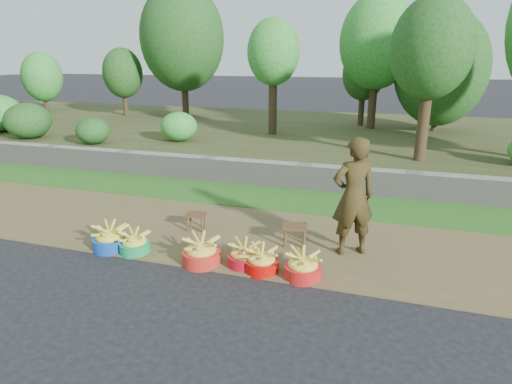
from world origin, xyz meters
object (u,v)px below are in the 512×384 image
(stool_right, at_px, (295,229))
(vendor_woman, at_px, (353,197))
(basin_a, at_px, (110,238))
(basin_c, at_px, (201,252))
(basin_b, at_px, (135,243))
(basin_f, at_px, (303,266))
(stool_left, at_px, (196,217))
(basin_e, at_px, (262,261))
(basin_d, at_px, (244,256))

(stool_right, bearing_deg, vendor_woman, -0.80)
(stool_right, bearing_deg, basin_a, -160.18)
(basin_c, bearing_deg, basin_b, 178.50)
(basin_f, height_order, stool_left, basin_f)
(basin_e, bearing_deg, basin_d, 164.66)
(basin_e, relative_size, vendor_woman, 0.27)
(basin_e, bearing_deg, stool_right, 75.40)
(basin_d, height_order, stool_left, basin_d)
(basin_f, distance_m, stool_right, 0.99)
(basin_e, bearing_deg, vendor_woman, 40.59)
(basin_b, distance_m, basin_c, 1.08)
(basin_f, relative_size, stool_left, 1.38)
(basin_a, xyz_separation_m, stool_right, (2.59, 0.93, 0.10))
(basin_a, distance_m, basin_b, 0.41)
(basin_a, relative_size, stool_right, 1.28)
(basin_d, relative_size, vendor_woman, 0.27)
(basin_c, bearing_deg, basin_a, 179.03)
(basin_c, xyz_separation_m, basin_f, (1.42, 0.03, -0.01))
(basin_c, relative_size, basin_f, 1.09)
(stool_right, bearing_deg, basin_b, -156.87)
(stool_left, height_order, vendor_woman, vendor_woman)
(basin_c, height_order, basin_e, basin_c)
(vendor_woman, bearing_deg, stool_right, -28.29)
(basin_a, bearing_deg, basin_b, 0.41)
(stool_right, distance_m, vendor_woman, 1.02)
(basin_f, bearing_deg, basin_a, -179.89)
(basin_f, relative_size, stool_right, 1.20)
(basin_c, distance_m, stool_right, 1.46)
(basin_a, height_order, stool_left, basin_a)
(basin_c, xyz_separation_m, vendor_woman, (1.92, 0.95, 0.70))
(basin_e, xyz_separation_m, stool_right, (0.24, 0.92, 0.12))
(basin_c, bearing_deg, vendor_woman, 26.20)
(basin_a, relative_size, vendor_woman, 0.30)
(basin_b, distance_m, basin_e, 1.94)
(basin_b, bearing_deg, stool_right, 23.13)
(vendor_woman, bearing_deg, basin_a, -12.37)
(basin_a, distance_m, basin_d, 2.08)
(basin_b, bearing_deg, vendor_woman, 17.02)
(basin_d, xyz_separation_m, stool_right, (0.51, 0.85, 0.12))
(basin_c, relative_size, stool_left, 1.50)
(stool_left, bearing_deg, basin_b, -115.82)
(basin_a, distance_m, stool_right, 2.75)
(stool_left, bearing_deg, basin_a, -131.37)
(basin_f, xyz_separation_m, vendor_woman, (0.51, 0.92, 0.71))
(basin_c, relative_size, basin_e, 1.15)
(stool_left, bearing_deg, basin_f, -27.27)
(basin_a, relative_size, basin_e, 1.13)
(basin_a, xyz_separation_m, stool_left, (0.91, 1.03, 0.07))
(basin_a, distance_m, basin_f, 2.90)
(basin_d, bearing_deg, basin_b, -177.19)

